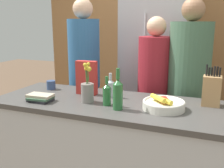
{
  "coord_description": "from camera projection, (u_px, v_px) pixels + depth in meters",
  "views": [
    {
      "loc": [
        0.75,
        -1.82,
        1.52
      ],
      "look_at": [
        0.0,
        0.09,
        1.04
      ],
      "focal_mm": 42.0,
      "sensor_mm": 36.0,
      "label": 1
    }
  ],
  "objects": [
    {
      "name": "flower_vase",
      "position": [
        87.0,
        90.0,
        2.01
      ],
      "size": [
        0.1,
        0.1,
        0.31
      ],
      "color": "gray",
      "rests_on": "kitchen_island"
    },
    {
      "name": "knife_block",
      "position": [
        212.0,
        90.0,
        1.93
      ],
      "size": [
        0.13,
        0.11,
        0.31
      ],
      "color": "tan",
      "rests_on": "kitchen_island"
    },
    {
      "name": "refrigerator",
      "position": [
        155.0,
        69.0,
        3.11
      ],
      "size": [
        0.73,
        0.63,
        1.97
      ],
      "color": "#B7B7BC",
      "rests_on": "ground_plane"
    },
    {
      "name": "book_stack",
      "position": [
        40.0,
        98.0,
        2.05
      ],
      "size": [
        0.2,
        0.15,
        0.06
      ],
      "color": "#232328",
      "rests_on": "kitchen_island"
    },
    {
      "name": "coffee_mug",
      "position": [
        51.0,
        85.0,
        2.42
      ],
      "size": [
        0.09,
        0.1,
        0.08
      ],
      "color": "#334770",
      "rests_on": "kitchen_island"
    },
    {
      "name": "back_wall_wood",
      "position": [
        154.0,
        40.0,
        3.4
      ],
      "size": [
        3.02,
        0.12,
        2.6
      ],
      "color": "olive",
      "rests_on": "ground_plane"
    },
    {
      "name": "cereal_box",
      "position": [
        87.0,
        78.0,
        2.23
      ],
      "size": [
        0.18,
        0.07,
        0.29
      ],
      "color": "red",
      "rests_on": "kitchen_island"
    },
    {
      "name": "bottle_wine",
      "position": [
        107.0,
        94.0,
        1.94
      ],
      "size": [
        0.06,
        0.06,
        0.22
      ],
      "color": "#286633",
      "rests_on": "kitchen_island"
    },
    {
      "name": "bottle_oil",
      "position": [
        110.0,
        88.0,
        2.15
      ],
      "size": [
        0.06,
        0.06,
        0.2
      ],
      "color": "#B2BCC1",
      "rests_on": "kitchen_island"
    },
    {
      "name": "person_at_sink",
      "position": [
        84.0,
        73.0,
        2.81
      ],
      "size": [
        0.33,
        0.33,
        1.76
      ],
      "rotation": [
        0.0,
        0.0,
        -0.29
      ],
      "color": "#383842",
      "rests_on": "ground_plane"
    },
    {
      "name": "fruit_bowl",
      "position": [
        164.0,
        104.0,
        1.85
      ],
      "size": [
        0.3,
        0.3,
        0.1
      ],
      "color": "silver",
      "rests_on": "kitchen_island"
    },
    {
      "name": "bottle_vinegar",
      "position": [
        118.0,
        93.0,
        1.84
      ],
      "size": [
        0.07,
        0.07,
        0.3
      ],
      "color": "#286633",
      "rests_on": "kitchen_island"
    },
    {
      "name": "person_in_blue",
      "position": [
        154.0,
        89.0,
        2.55
      ],
      "size": [
        0.32,
        0.32,
        1.58
      ],
      "rotation": [
        0.0,
        0.0,
        -0.29
      ],
      "color": "#383842",
      "rests_on": "ground_plane"
    },
    {
      "name": "kitchen_island",
      "position": [
        108.0,
        154.0,
        2.16
      ],
      "size": [
        1.82,
        0.72,
        0.92
      ],
      "color": "silver",
      "rests_on": "ground_plane"
    },
    {
      "name": "person_in_red_tee",
      "position": [
        188.0,
        84.0,
        2.41
      ],
      "size": [
        0.38,
        0.38,
        1.73
      ],
      "rotation": [
        0.0,
        0.0,
        -0.02
      ],
      "color": "#383842",
      "rests_on": "ground_plane"
    }
  ]
}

